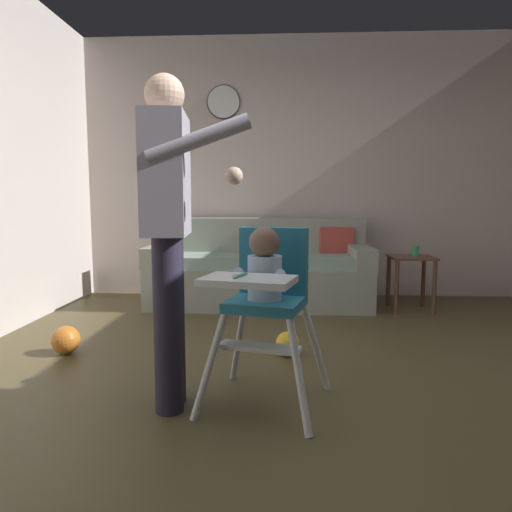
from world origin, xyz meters
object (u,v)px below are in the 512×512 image
at_px(toy_ball, 66,340).
at_px(sippy_cup, 415,251).
at_px(high_chair, 266,283).
at_px(side_table, 411,271).
at_px(couch, 260,271).
at_px(toy_ball_second, 288,344).
at_px(wall_clock, 223,102).
at_px(adult_standing, 169,224).

height_order(toy_ball, sippy_cup, sippy_cup).
xyz_separation_m(high_chair, toy_ball, (-1.39, 0.73, -0.53)).
height_order(side_table, sippy_cup, sippy_cup).
distance_m(couch, side_table, 1.46).
distance_m(couch, toy_ball, 2.10).
distance_m(couch, high_chair, 2.42).
xyz_separation_m(toy_ball_second, wall_clock, (-0.68, 2.11, 2.01)).
bearing_deg(side_table, couch, 171.17).
distance_m(high_chair, sippy_cup, 2.55).
xyz_separation_m(couch, sippy_cup, (1.47, -0.22, 0.24)).
bearing_deg(adult_standing, wall_clock, 85.62).
height_order(toy_ball_second, side_table, side_table).
bearing_deg(adult_standing, toy_ball, 133.70).
bearing_deg(wall_clock, high_chair, -79.05).
bearing_deg(sippy_cup, side_table, 180.00).
relative_size(couch, sippy_cup, 21.86).
bearing_deg(sippy_cup, wall_clock, 159.72).
xyz_separation_m(couch, wall_clock, (-0.42, 0.48, 1.77)).
relative_size(toy_ball, wall_clock, 0.53).
xyz_separation_m(high_chair, sippy_cup, (1.34, 2.17, -0.06)).
distance_m(adult_standing, sippy_cup, 2.89).
relative_size(sippy_cup, wall_clock, 0.28).
relative_size(toy_ball, side_table, 0.37).
height_order(adult_standing, sippy_cup, adult_standing).
height_order(adult_standing, side_table, adult_standing).
bearing_deg(toy_ball_second, side_table, 49.92).
xyz_separation_m(toy_ball, wall_clock, (0.84, 2.15, 2.00)).
relative_size(toy_ball, sippy_cup, 1.93).
bearing_deg(couch, sippy_cup, 81.37).
bearing_deg(side_table, sippy_cup, 0.00).
bearing_deg(toy_ball, sippy_cup, 27.88).
bearing_deg(adult_standing, couch, 76.13).
relative_size(couch, side_table, 4.20).
bearing_deg(side_table, high_chair, -121.00).
xyz_separation_m(adult_standing, toy_ball_second, (0.60, 0.82, -0.84)).
distance_m(high_chair, toy_ball, 1.66).
relative_size(toy_ball_second, sippy_cup, 1.66).
bearing_deg(couch, wall_clock, -138.56).
xyz_separation_m(high_chair, adult_standing, (-0.47, -0.05, 0.30)).
xyz_separation_m(high_chair, wall_clock, (-0.56, 2.87, 1.47)).
distance_m(high_chair, adult_standing, 0.56).
bearing_deg(toy_ball, side_table, 28.18).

